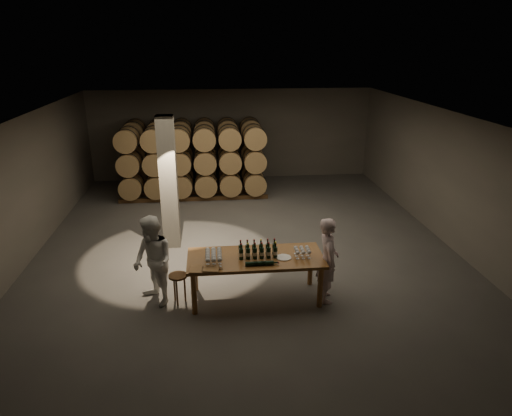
{
  "coord_description": "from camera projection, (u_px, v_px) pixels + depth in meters",
  "views": [
    {
      "loc": [
        -0.79,
        -10.3,
        4.78
      ],
      "look_at": [
        0.23,
        -0.35,
        1.1
      ],
      "focal_mm": 32.0,
      "sensor_mm": 36.0,
      "label": 1
    }
  ],
  "objects": [
    {
      "name": "stool",
      "position": [
        178.0,
        280.0,
        8.69
      ],
      "size": [
        0.36,
        0.36,
        0.6
      ],
      "rotation": [
        0.0,
        0.0,
        -0.23
      ],
      "color": "#54361C",
      "rests_on": "ground"
    },
    {
      "name": "barrel_stack_back",
      "position": [
        194.0,
        152.0,
        15.66
      ],
      "size": [
        4.7,
        0.95,
        2.31
      ],
      "color": "#54361C",
      "rests_on": "ground"
    },
    {
      "name": "person_man",
      "position": [
        328.0,
        260.0,
        8.69
      ],
      "size": [
        0.45,
        0.65,
        1.7
      ],
      "primitive_type": "imported",
      "rotation": [
        0.0,
        0.0,
        1.5
      ],
      "color": "beige",
      "rests_on": "ground"
    },
    {
      "name": "barrel_stack_front",
      "position": [
        193.0,
        162.0,
        14.35
      ],
      "size": [
        4.7,
        0.95,
        2.31
      ],
      "color": "#54361C",
      "rests_on": "ground"
    },
    {
      "name": "notebook_near",
      "position": [
        211.0,
        269.0,
        8.2
      ],
      "size": [
        0.31,
        0.26,
        0.03
      ],
      "primitive_type": "cube",
      "rotation": [
        0.0,
        0.0,
        -0.14
      ],
      "color": "brown",
      "rests_on": "tasting_table"
    },
    {
      "name": "glass_cluster_right",
      "position": [
        302.0,
        250.0,
        8.7
      ],
      "size": [
        0.3,
        0.3,
        0.17
      ],
      "color": "silver",
      "rests_on": "tasting_table"
    },
    {
      "name": "pen",
      "position": [
        220.0,
        269.0,
        8.21
      ],
      "size": [
        0.13,
        0.05,
        0.01
      ],
      "primitive_type": "cylinder",
      "rotation": [
        0.0,
        1.57,
        0.29
      ],
      "color": "black",
      "rests_on": "tasting_table"
    },
    {
      "name": "person_woman",
      "position": [
        153.0,
        261.0,
        8.56
      ],
      "size": [
        1.04,
        1.09,
        1.77
      ],
      "primitive_type": "imported",
      "rotation": [
        0.0,
        0.0,
        -0.97
      ],
      "color": "white",
      "rests_on": "ground"
    },
    {
      "name": "tasting_table",
      "position": [
        256.0,
        262.0,
        8.74
      ],
      "size": [
        2.6,
        1.1,
        0.9
      ],
      "color": "brown",
      "rests_on": "ground"
    },
    {
      "name": "plate",
      "position": [
        284.0,
        257.0,
        8.66
      ],
      "size": [
        0.29,
        0.29,
        0.02
      ],
      "primitive_type": "cylinder",
      "color": "white",
      "rests_on": "tasting_table"
    },
    {
      "name": "glass_cluster_left",
      "position": [
        214.0,
        255.0,
        8.48
      ],
      "size": [
        0.31,
        0.53,
        0.19
      ],
      "color": "silver",
      "rests_on": "tasting_table"
    },
    {
      "name": "notebook_corner",
      "position": [
        196.0,
        270.0,
        8.2
      ],
      "size": [
        0.25,
        0.31,
        0.02
      ],
      "primitive_type": "cube",
      "rotation": [
        0.0,
        0.0,
        -0.11
      ],
      "color": "brown",
      "rests_on": "tasting_table"
    },
    {
      "name": "bottle_cluster",
      "position": [
        258.0,
        251.0,
        8.67
      ],
      "size": [
        0.73,
        0.23,
        0.33
      ],
      "color": "black",
      "rests_on": "tasting_table"
    },
    {
      "name": "lying_bottles",
      "position": [
        260.0,
        263.0,
        8.36
      ],
      "size": [
        0.63,
        0.08,
        0.08
      ],
      "color": "black",
      "rests_on": "tasting_table"
    },
    {
      "name": "room",
      "position": [
        169.0,
        183.0,
        10.81
      ],
      "size": [
        12.0,
        12.0,
        12.0
      ],
      "color": "#514F4C",
      "rests_on": "ground"
    }
  ]
}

